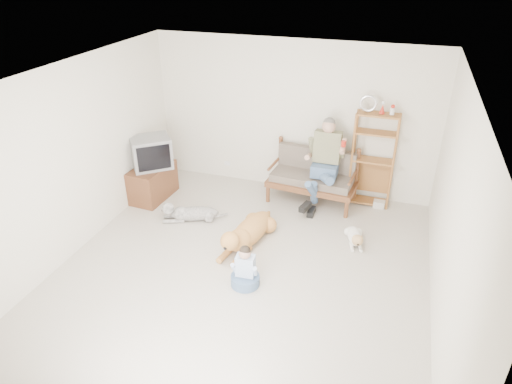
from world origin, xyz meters
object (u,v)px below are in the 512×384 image
(etagere, at_px, (373,159))
(golden_retriever, at_px, (247,233))
(tv_stand, at_px, (153,182))
(loveseat, at_px, (313,175))

(etagere, distance_m, golden_retriever, 2.55)
(etagere, distance_m, tv_stand, 3.85)
(loveseat, distance_m, etagere, 1.04)
(loveseat, height_order, golden_retriever, loveseat)
(loveseat, xyz_separation_m, golden_retriever, (-0.65, -1.68, -0.29))
(loveseat, bearing_deg, tv_stand, -158.96)
(loveseat, xyz_separation_m, etagere, (0.96, 0.19, 0.36))
(loveseat, relative_size, golden_retriever, 0.97)
(tv_stand, bearing_deg, loveseat, 20.05)
(loveseat, height_order, tv_stand, loveseat)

